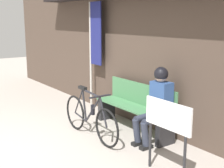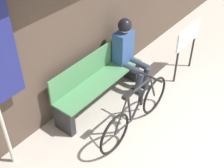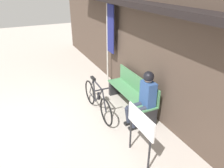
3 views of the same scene
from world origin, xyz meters
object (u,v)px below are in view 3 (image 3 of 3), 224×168
Objects in this scene: park_bench_near at (132,93)px; bicycle at (97,100)px; banner_pole at (109,35)px; person_seated at (144,95)px; signboard at (141,125)px.

bicycle reaches higher than park_bench_near.
banner_pole is (-1.39, 0.97, 1.16)m from bicycle.
person_seated is at bearing 42.41° from bicycle.
bicycle is 2.06m from banner_pole.
park_bench_near is 1.78× the size of signboard.
park_bench_near is 0.89m from bicycle.
signboard is (0.88, -0.66, 0.01)m from person_seated.
banner_pole is at bearing 176.19° from park_bench_near.
signboard is (1.56, -0.76, 0.32)m from park_bench_near.
signboard reaches higher than park_bench_near.
person_seated reaches higher than bicycle.
person_seated is 2.38m from banner_pole.
banner_pole is (-2.23, 0.21, 0.79)m from person_seated.
park_bench_near is at bearing 79.82° from bicycle.
signboard is at bearing -15.57° from banner_pole.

